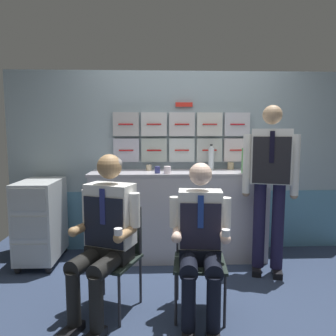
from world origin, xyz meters
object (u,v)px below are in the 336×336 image
at_px(crew_member_right, 200,236).
at_px(service_trolley, 41,219).
at_px(folding_chair_right, 199,247).
at_px(crew_member_left, 105,229).
at_px(folding_chair_left, 116,246).
at_px(crew_member_standing, 270,175).
at_px(water_bottle_short, 245,159).
at_px(coffee_cup_white, 231,166).

bearing_deg(crew_member_right, service_trolley, 145.40).
xyz_separation_m(service_trolley, folding_chair_right, (1.61, -0.94, 0.01)).
bearing_deg(crew_member_left, folding_chair_right, 6.42).
distance_m(service_trolley, folding_chair_left, 1.27).
relative_size(crew_member_standing, water_bottle_short, 5.56).
bearing_deg(folding_chair_left, crew_member_left, -112.48).
height_order(crew_member_left, crew_member_right, crew_member_left).
height_order(service_trolley, crew_member_right, crew_member_right).
height_order(service_trolley, coffee_cup_white, coffee_cup_white).
relative_size(folding_chair_right, crew_member_right, 0.68).
bearing_deg(water_bottle_short, coffee_cup_white, 102.84).
distance_m(folding_chair_left, folding_chair_right, 0.68).
distance_m(crew_member_left, crew_member_standing, 1.70).
distance_m(folding_chair_left, water_bottle_short, 1.67).
height_order(crew_member_left, folding_chair_right, crew_member_left).
distance_m(service_trolley, crew_member_left, 1.35).
xyz_separation_m(folding_chair_right, coffee_cup_white, (0.54, 1.23, 0.54)).
relative_size(service_trolley, crew_member_standing, 0.54).
relative_size(folding_chair_left, crew_member_left, 0.65).
relative_size(folding_chair_right, water_bottle_short, 2.70).
xyz_separation_m(service_trolley, crew_member_standing, (2.39, -0.35, 0.52)).
xyz_separation_m(crew_member_left, folding_chair_right, (0.74, 0.08, -0.19)).
distance_m(folding_chair_right, crew_member_standing, 1.10).
bearing_deg(crew_member_standing, crew_member_left, -156.24).
bearing_deg(crew_member_right, folding_chair_right, 84.35).
height_order(folding_chair_left, crew_member_standing, crew_member_standing).
distance_m(service_trolley, water_bottle_short, 2.32).
distance_m(service_trolley, crew_member_right, 1.94).
relative_size(folding_chair_left, crew_member_right, 0.68).
xyz_separation_m(crew_member_left, water_bottle_short, (1.36, 0.98, 0.45)).
height_order(service_trolley, water_bottle_short, water_bottle_short).
xyz_separation_m(crew_member_left, coffee_cup_white, (1.28, 1.31, 0.34)).
relative_size(service_trolley, folding_chair_left, 1.11).
bearing_deg(water_bottle_short, crew_member_right, -120.77).
xyz_separation_m(folding_chair_left, crew_member_standing, (1.46, 0.52, 0.51)).
distance_m(folding_chair_right, water_bottle_short, 1.26).
bearing_deg(coffee_cup_white, water_bottle_short, -77.16).
bearing_deg(crew_member_right, folding_chair_left, 161.37).
bearing_deg(coffee_cup_white, folding_chair_left, -136.28).
bearing_deg(folding_chair_left, service_trolley, 136.68).
relative_size(folding_chair_left, coffee_cup_white, 10.19).
bearing_deg(folding_chair_left, coffee_cup_white, 43.72).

